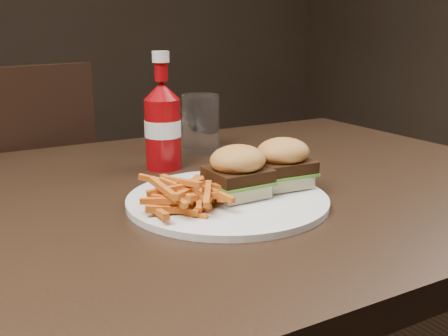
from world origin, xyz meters
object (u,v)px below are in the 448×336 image
dining_table (193,200)px  tumbler (201,124)px  ketchup_bottle (163,135)px  plate (227,200)px

dining_table → tumbler: bearing=59.8°
ketchup_bottle → plate: bearing=-89.5°
dining_table → ketchup_bottle: bearing=86.6°
plate → ketchup_bottle: (-0.00, 0.22, 0.06)m
dining_table → ketchup_bottle: 0.15m
plate → tumbler: bearing=69.3°
plate → ketchup_bottle: bearing=90.5°
plate → ketchup_bottle: 0.23m
plate → dining_table: bearing=96.1°
plate → tumbler: size_ratio=2.46×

